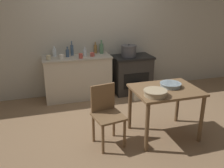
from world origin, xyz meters
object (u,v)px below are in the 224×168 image
(bottle_mid_left, at_px, (72,50))
(bottle_left, at_px, (85,52))
(work_table, at_px, (165,96))
(stock_pot, at_px, (129,51))
(bottle_far_left, at_px, (95,49))
(cup_far_right, at_px, (81,56))
(mixing_bowl_small, at_px, (155,93))
(bottle_center, at_px, (67,53))
(flour_sack, at_px, (139,92))
(chair, at_px, (106,113))
(mixing_bowl_large, at_px, (171,85))
(cup_end_right, at_px, (92,54))
(cup_mid_right, at_px, (49,57))
(stove, at_px, (132,74))
(bottle_center_left, at_px, (54,52))
(bottle_center_right, at_px, (101,48))
(cup_right, at_px, (61,57))

(bottle_mid_left, bearing_deg, bottle_left, -24.03)
(work_table, relative_size, bottle_mid_left, 3.28)
(stock_pot, bearing_deg, bottle_far_left, 161.88)
(cup_far_right, bearing_deg, bottle_far_left, 43.14)
(mixing_bowl_small, distance_m, bottle_center, 2.23)
(flour_sack, xyz_separation_m, bottle_left, (-1.00, 0.46, 0.78))
(chair, bearing_deg, bottle_center, 89.27)
(mixing_bowl_small, distance_m, bottle_left, 2.11)
(mixing_bowl_large, relative_size, cup_end_right, 3.51)
(chair, xyz_separation_m, flour_sack, (1.06, 1.33, -0.31))
(cup_mid_right, bearing_deg, mixing_bowl_small, -56.61)
(cup_mid_right, bearing_deg, cup_far_right, -7.08)
(stove, height_order, bottle_center_left, bottle_center_left)
(bottle_far_left, bearing_deg, flour_sack, -39.90)
(bottle_mid_left, relative_size, cup_mid_right, 3.29)
(chair, bearing_deg, stove, 49.01)
(mixing_bowl_large, xyz_separation_m, bottle_center_right, (-0.55, 1.89, 0.19))
(chair, relative_size, bottle_left, 4.68)
(mixing_bowl_large, distance_m, bottle_left, 2.02)
(stove, distance_m, mixing_bowl_large, 1.79)
(bottle_center_right, bearing_deg, mixing_bowl_small, -84.96)
(bottle_far_left, xyz_separation_m, bottle_mid_left, (-0.49, -0.05, 0.02))
(bottle_left, xyz_separation_m, cup_mid_right, (-0.71, -0.11, -0.03))
(mixing_bowl_large, distance_m, bottle_center_left, 2.45)
(stove, xyz_separation_m, cup_mid_right, (-1.71, -0.07, 0.51))
(stove, distance_m, work_table, 1.82)
(chair, relative_size, bottle_mid_left, 2.98)
(cup_end_right, bearing_deg, mixing_bowl_large, -65.27)
(chair, xyz_separation_m, cup_far_right, (-0.06, 1.61, 0.45))
(flour_sack, height_order, bottle_center, bottle_center)
(bottle_far_left, bearing_deg, chair, -99.09)
(flour_sack, distance_m, mixing_bowl_large, 1.47)
(bottle_center_left, relative_size, cup_mid_right, 2.34)
(bottle_mid_left, height_order, bottle_center_right, bottle_mid_left)
(mixing_bowl_small, xyz_separation_m, bottle_mid_left, (-0.79, 2.14, 0.18))
(stove, relative_size, work_table, 0.87)
(flour_sack, relative_size, mixing_bowl_small, 0.98)
(chair, relative_size, cup_far_right, 8.86)
(bottle_far_left, distance_m, bottle_left, 0.30)
(stove, height_order, chair, chair)
(cup_far_right, bearing_deg, cup_right, 167.92)
(bottle_center_left, bearing_deg, mixing_bowl_small, -62.22)
(stove, relative_size, cup_mid_right, 9.40)
(chair, distance_m, bottle_far_left, 2.04)
(chair, bearing_deg, cup_right, 94.15)
(bottle_center_left, xyz_separation_m, cup_far_right, (0.47, -0.32, -0.03))
(cup_right, bearing_deg, chair, -76.08)
(flour_sack, distance_m, cup_right, 1.69)
(stock_pot, distance_m, bottle_center_right, 0.57)
(bottle_center, bearing_deg, stove, -1.94)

